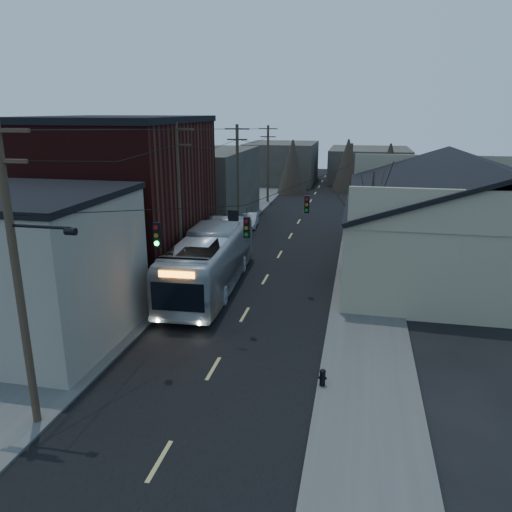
% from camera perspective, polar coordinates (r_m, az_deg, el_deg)
% --- Properties ---
extents(ground, '(160.00, 160.00, 0.00)m').
position_cam_1_polar(ground, '(15.96, -13.99, -26.23)').
color(ground, black).
rests_on(ground, ground).
extents(road_surface, '(9.00, 110.00, 0.02)m').
position_cam_1_polar(road_surface, '(42.18, 3.58, 1.66)').
color(road_surface, black).
rests_on(road_surface, ground).
extents(sidewalk_left, '(4.00, 110.00, 0.12)m').
position_cam_1_polar(sidewalk_left, '(43.52, -4.92, 2.17)').
color(sidewalk_left, '#474744').
rests_on(sidewalk_left, ground).
extents(sidewalk_right, '(4.00, 110.00, 0.12)m').
position_cam_1_polar(sidewalk_right, '(41.78, 12.44, 1.24)').
color(sidewalk_right, '#474744').
rests_on(sidewalk_right, ground).
extents(building_clapboard, '(8.00, 8.00, 7.00)m').
position_cam_1_polar(building_clapboard, '(25.38, -24.31, -1.58)').
color(building_clapboard, gray).
rests_on(building_clapboard, ground).
extents(building_brick, '(10.00, 12.00, 10.00)m').
position_cam_1_polar(building_brick, '(34.68, -15.46, 6.34)').
color(building_brick, black).
rests_on(building_brick, ground).
extents(building_left_far, '(9.00, 14.00, 7.00)m').
position_cam_1_polar(building_left_far, '(49.35, -6.40, 7.89)').
color(building_left_far, '#37332C').
rests_on(building_left_far, ground).
extents(warehouse, '(16.16, 20.60, 7.73)m').
position_cam_1_polar(warehouse, '(37.02, 22.83, 2.60)').
color(warehouse, gray).
rests_on(warehouse, ground).
extents(building_far_left, '(10.00, 12.00, 6.00)m').
position_cam_1_polar(building_far_left, '(76.69, 2.94, 10.58)').
color(building_far_left, '#37332C').
rests_on(building_far_left, ground).
extents(building_far_right, '(12.00, 14.00, 5.00)m').
position_cam_1_polar(building_far_right, '(80.83, 12.79, 10.14)').
color(building_far_right, '#37332C').
rests_on(building_far_right, ground).
extents(bare_tree, '(0.40, 0.40, 7.20)m').
position_cam_1_polar(bare_tree, '(31.23, 12.91, 2.83)').
color(bare_tree, black).
rests_on(bare_tree, ground).
extents(utility_lines, '(11.24, 45.28, 10.50)m').
position_cam_1_polar(utility_lines, '(36.11, -2.56, 7.21)').
color(utility_lines, '#382B1E').
rests_on(utility_lines, ground).
extents(bus, '(3.73, 13.37, 3.69)m').
position_cam_1_polar(bus, '(30.66, -5.27, -0.47)').
color(bus, '#A3A8AE').
rests_on(bus, ground).
extents(parked_car, '(1.79, 4.03, 1.28)m').
position_cam_1_polar(parked_car, '(47.40, -0.72, 4.12)').
color(parked_car, '#AFB1B7').
rests_on(parked_car, ground).
extents(fire_hydrant, '(0.34, 0.25, 0.73)m').
position_cam_1_polar(fire_hydrant, '(20.53, 7.62, -13.51)').
color(fire_hydrant, black).
rests_on(fire_hydrant, sidewalk_right).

